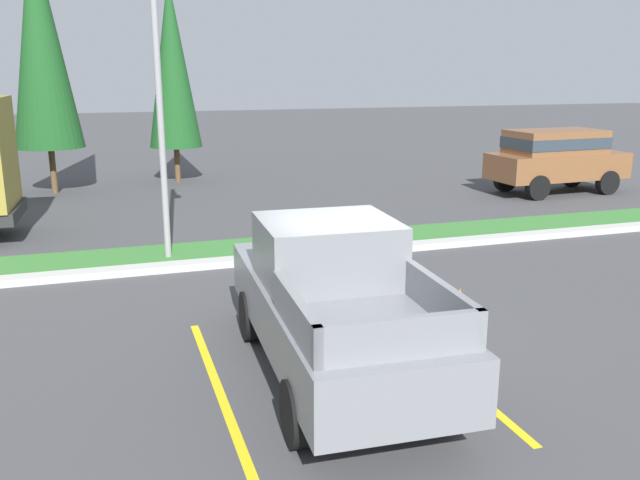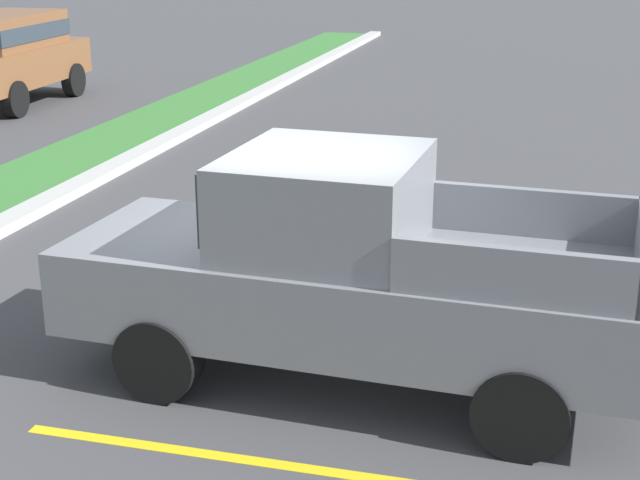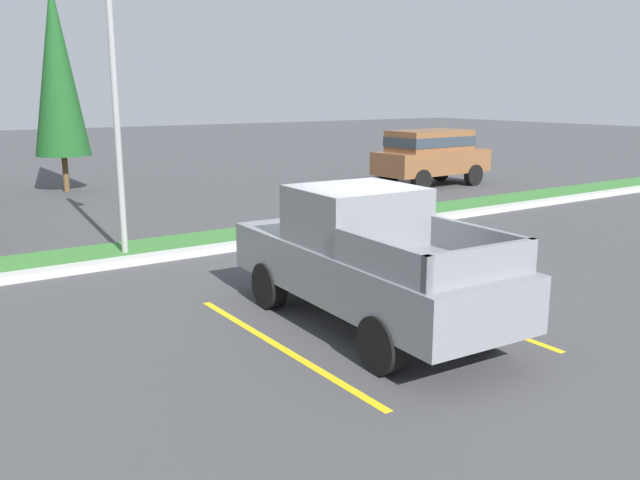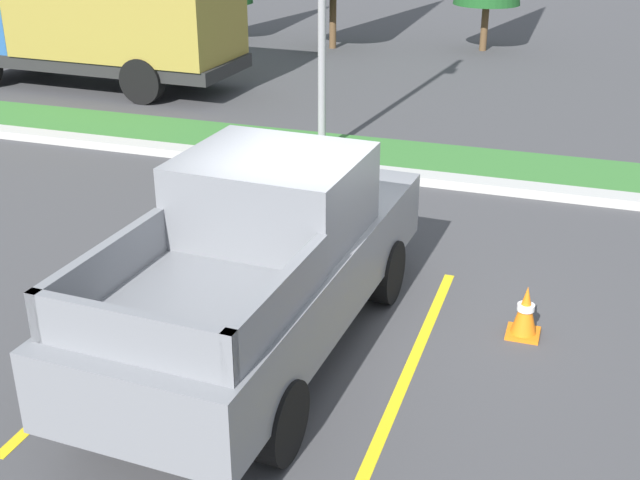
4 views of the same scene
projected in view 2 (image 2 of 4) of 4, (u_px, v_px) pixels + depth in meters
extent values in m
plane|color=#424244|center=(302.00, 350.00, 9.15)|extent=(120.00, 120.00, 0.00)
cube|color=yellow|center=(312.00, 469.00, 7.12)|extent=(0.12, 4.80, 0.01)
cube|color=yellow|center=(388.00, 315.00, 9.96)|extent=(0.12, 4.80, 0.01)
cylinder|color=black|center=(159.00, 358.00, 8.09)|extent=(0.32, 0.77, 0.76)
cylinder|color=black|center=(234.00, 290.00, 9.63)|extent=(0.32, 0.77, 0.76)
cylinder|color=black|center=(521.00, 411.00, 7.21)|extent=(0.32, 0.77, 0.76)
cylinder|color=black|center=(540.00, 326.00, 8.75)|extent=(0.32, 0.77, 0.76)
cube|color=slate|center=(357.00, 290.00, 8.26)|extent=(2.15, 5.28, 0.76)
cube|color=slate|center=(325.00, 201.00, 8.09)|extent=(1.83, 1.68, 0.84)
cube|color=#2D3842|center=(238.00, 188.00, 8.31)|extent=(1.62, 0.14, 0.63)
cube|color=slate|center=(517.00, 277.00, 6.89)|extent=(0.19, 1.90, 0.44)
cube|color=slate|center=(538.00, 213.00, 8.42)|extent=(0.19, 1.90, 0.44)
cube|color=silver|center=(104.00, 284.00, 9.07)|extent=(1.81, 0.25, 0.28)
cylinder|color=black|center=(10.00, 78.00, 23.17)|extent=(0.81, 0.30, 0.80)
cylinder|color=black|center=(74.00, 80.00, 22.83)|extent=(0.81, 0.30, 0.80)
cylinder|color=black|center=(15.00, 99.00, 20.24)|extent=(0.81, 0.30, 0.80)
cube|color=brown|center=(10.00, 65.00, 21.54)|extent=(4.68, 2.05, 0.84)
cube|color=brown|center=(3.00, 31.00, 21.15)|extent=(3.17, 1.82, 0.76)
cube|color=#2D3842|center=(3.00, 32.00, 21.15)|extent=(3.22, 1.86, 0.36)
cube|color=orange|center=(306.00, 271.00, 11.19)|extent=(0.36, 0.36, 0.04)
cone|color=orange|center=(306.00, 247.00, 11.10)|extent=(0.28, 0.28, 0.56)
cylinder|color=white|center=(306.00, 245.00, 11.09)|extent=(0.19, 0.19, 0.07)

